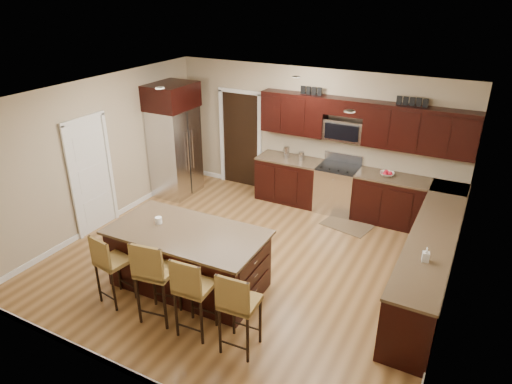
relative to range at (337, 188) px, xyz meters
The scene contains 24 objects.
floor 2.59m from the range, 105.51° to the right, with size 6.00×6.00×0.00m, color olive.
ceiling 3.38m from the range, 105.51° to the right, with size 6.00×6.00×0.00m, color silver.
wall_back 1.15m from the range, 156.28° to the left, with size 6.00×6.00×0.00m, color tan.
wall_left 4.51m from the range, 146.33° to the right, with size 5.50×5.50×0.00m, color tan.
wall_right 3.49m from the range, 46.57° to the right, with size 5.50×5.50×0.00m, color tan.
base_cabinets 1.58m from the range, 39.46° to the right, with size 4.02×3.96×0.92m.
upper_cabinets 1.42m from the range, 20.23° to the left, with size 4.00×0.33×0.80m.
range is the anchor object (origin of this frame).
microwave 1.16m from the range, 90.00° to the left, with size 0.76×0.31×0.40m, color silver.
doorway 2.41m from the range, behind, with size 0.85×0.03×2.06m, color black.
pantry_door 4.61m from the range, 143.07° to the right, with size 0.03×0.80×2.04m, color white.
letter_decor 1.84m from the range, 31.31° to the left, with size 2.20×0.03×0.15m, color black, non-canonical shape.
island 3.59m from the range, 108.22° to the right, with size 2.30×1.24×0.92m.
stool_left 4.64m from the range, 113.27° to the right, with size 0.46×0.46×1.07m.
stool_mid 4.40m from the range, 103.72° to the right, with size 0.53×0.53×1.23m.
stool_right 4.29m from the range, 96.02° to the right, with size 0.46×0.46×1.15m.
refrigerator 3.47m from the range, 166.63° to the right, with size 0.79×0.99×2.35m.
floor_mat 0.81m from the range, 51.96° to the right, with size 0.87×0.58×0.01m, color brown.
fruit_bowl 1.04m from the range, ahead, with size 0.26×0.26×0.06m, color silver.
soap_bottle 3.35m from the range, 52.37° to the right, with size 0.09×0.09×0.19m, color #B2B2B2.
canister_tall 1.24m from the range, behind, with size 0.12×0.12×0.22m, color silver.
canister_short 0.95m from the range, behind, with size 0.11×0.11×0.18m, color silver.
island_jar 3.81m from the range, 115.44° to the right, with size 0.10×0.10×0.10m, color white.
stool_extra 4.27m from the range, 87.30° to the right, with size 0.46×0.46×1.15m.
Camera 1 is at (3.09, -5.52, 4.15)m, focal length 32.00 mm.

